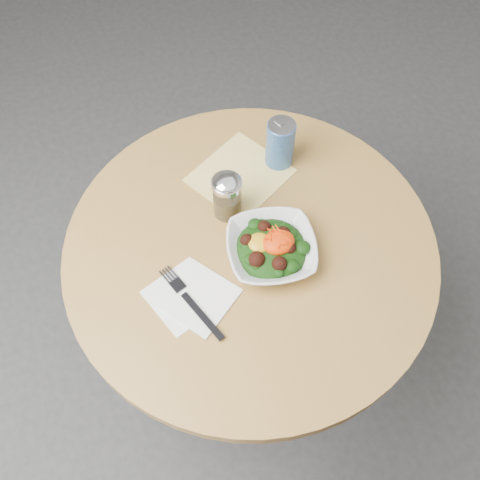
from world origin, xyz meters
The scene contains 8 objects.
ground centered at (0.00, 0.00, 0.00)m, with size 6.00×6.00×0.00m, color #323234.
table centered at (0.00, 0.00, 0.55)m, with size 0.90×0.90×0.75m.
cloth_napkin centered at (0.07, 0.20, 0.75)m, with size 0.22×0.20×0.00m, color #DCAA0B.
paper_napkins centered at (-0.18, -0.07, 0.75)m, with size 0.22×0.21×0.00m.
salad_bowl centered at (0.03, -0.05, 0.78)m, with size 0.26×0.26×0.08m.
fork centered at (-0.19, -0.08, 0.76)m, with size 0.07×0.22×0.00m.
spice_shaker centered at (-0.01, 0.11, 0.82)m, with size 0.07×0.07×0.13m.
beverage_can centered at (0.18, 0.20, 0.82)m, with size 0.07×0.07×0.14m.
Camera 1 is at (-0.30, -0.59, 1.85)m, focal length 40.00 mm.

